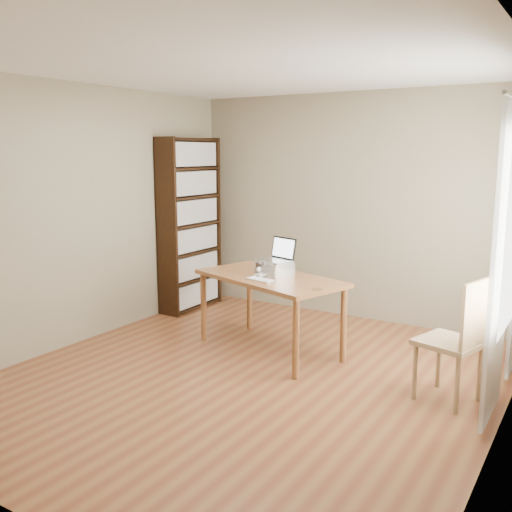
{
  "coord_description": "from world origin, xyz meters",
  "views": [
    {
      "loc": [
        2.51,
        -3.93,
        1.93
      ],
      "look_at": [
        -0.34,
        0.67,
        0.94
      ],
      "focal_mm": 40.0,
      "sensor_mm": 36.0,
      "label": 1
    }
  ],
  "objects_px": {
    "keyboard": "(260,280)",
    "cat": "(275,267)",
    "laptop": "(277,255)",
    "desk": "(270,285)",
    "chair": "(460,336)",
    "bookshelf": "(190,225)"
  },
  "relations": [
    {
      "from": "keyboard",
      "to": "chair",
      "type": "bearing_deg",
      "value": 10.21
    },
    {
      "from": "chair",
      "to": "bookshelf",
      "type": "bearing_deg",
      "value": 178.12
    },
    {
      "from": "bookshelf",
      "to": "laptop",
      "type": "relative_size",
      "value": 5.77
    },
    {
      "from": "keyboard",
      "to": "cat",
      "type": "relative_size",
      "value": 0.61
    },
    {
      "from": "desk",
      "to": "laptop",
      "type": "xyz_separation_m",
      "value": [
        0.0,
        0.14,
        0.28
      ]
    },
    {
      "from": "bookshelf",
      "to": "chair",
      "type": "bearing_deg",
      "value": -17.59
    },
    {
      "from": "laptop",
      "to": "keyboard",
      "type": "distance_m",
      "value": 0.4
    },
    {
      "from": "bookshelf",
      "to": "desk",
      "type": "distance_m",
      "value": 1.89
    },
    {
      "from": "bookshelf",
      "to": "keyboard",
      "type": "relative_size",
      "value": 7.02
    },
    {
      "from": "cat",
      "to": "keyboard",
      "type": "bearing_deg",
      "value": -67.67
    },
    {
      "from": "cat",
      "to": "chair",
      "type": "bearing_deg",
      "value": 5.1
    },
    {
      "from": "chair",
      "to": "keyboard",
      "type": "bearing_deg",
      "value": -165.12
    },
    {
      "from": "desk",
      "to": "laptop",
      "type": "height_order",
      "value": "laptop"
    },
    {
      "from": "desk",
      "to": "keyboard",
      "type": "height_order",
      "value": "keyboard"
    },
    {
      "from": "keyboard",
      "to": "laptop",
      "type": "bearing_deg",
      "value": 105.28
    },
    {
      "from": "cat",
      "to": "chair",
      "type": "relative_size",
      "value": 0.49
    },
    {
      "from": "bookshelf",
      "to": "cat",
      "type": "relative_size",
      "value": 4.26
    },
    {
      "from": "bookshelf",
      "to": "chair",
      "type": "distance_m",
      "value": 3.68
    },
    {
      "from": "chair",
      "to": "desk",
      "type": "bearing_deg",
      "value": -171.92
    },
    {
      "from": "desk",
      "to": "laptop",
      "type": "bearing_deg",
      "value": 107.75
    },
    {
      "from": "bookshelf",
      "to": "cat",
      "type": "height_order",
      "value": "bookshelf"
    },
    {
      "from": "bookshelf",
      "to": "keyboard",
      "type": "distance_m",
      "value": 2.0
    }
  ]
}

